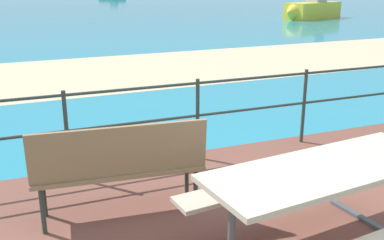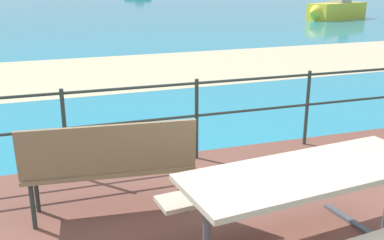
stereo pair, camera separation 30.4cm
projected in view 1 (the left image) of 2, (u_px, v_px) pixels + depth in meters
sea_water at (30, 5)px, 38.53m from camera, size 90.00×90.00×0.01m
beach_strip at (102, 72)px, 10.45m from camera, size 54.09×5.76×0.01m
picnic_table at (326, 191)px, 3.13m from camera, size 1.95×1.50×0.80m
park_bench at (120, 163)px, 3.80m from camera, size 1.51×0.56×0.90m
railing_fence at (198, 108)px, 5.11m from camera, size 5.94×0.04×0.96m
boat_mid at (312, 9)px, 24.84m from camera, size 4.40×2.52×1.44m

